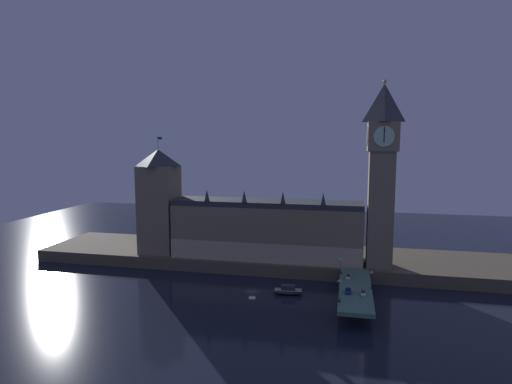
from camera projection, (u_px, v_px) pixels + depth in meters
ground_plane at (252, 291)px, 164.92m from camera, size 400.00×400.00×0.00m
embankment at (271, 258)px, 202.41m from camera, size 220.00×42.00×5.39m
parliament_hall at (267, 229)px, 191.22m from camera, size 84.14×18.10×31.14m
clock_tower at (382, 169)px, 174.90m from camera, size 12.58×12.69×76.80m
victoria_tower at (159, 201)px, 200.85m from camera, size 16.39×16.39×54.41m
bridge at (355, 292)px, 151.36m from camera, size 11.36×46.00×6.17m
car_northbound_lead at (348, 276)px, 161.59m from camera, size 1.85×4.64×1.30m
car_northbound_trail at (348, 291)px, 145.94m from camera, size 2.08×4.01×1.56m
car_southbound_lead at (363, 293)px, 144.14m from camera, size 1.85×4.56×1.42m
pedestrian_near_rail at (340, 300)px, 137.27m from camera, size 0.38×0.38×1.75m
pedestrian_far_rail at (342, 271)px, 166.77m from camera, size 0.38×0.38×1.81m
street_lamp_near at (339, 288)px, 137.48m from camera, size 1.34×0.60×7.34m
street_lamp_mid at (371, 278)px, 149.54m from camera, size 1.34×0.60×6.40m
street_lamp_far at (341, 264)px, 166.11m from camera, size 1.34×0.60×6.25m
boat_upstream at (288, 291)px, 161.80m from camera, size 11.89×5.30×3.56m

